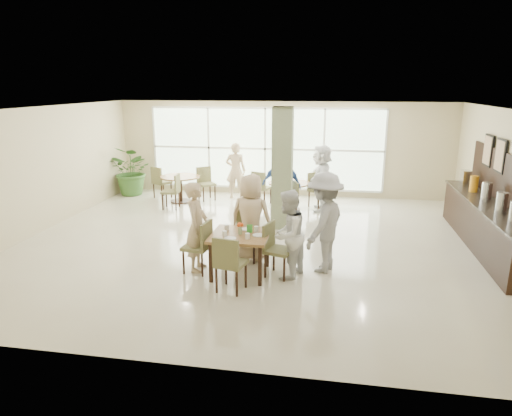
% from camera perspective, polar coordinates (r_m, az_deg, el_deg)
% --- Properties ---
extents(ground, '(10.00, 10.00, 0.00)m').
position_cam_1_polar(ground, '(9.78, 0.04, -4.35)').
color(ground, beige).
rests_on(ground, ground).
extents(room_shell, '(10.00, 10.00, 10.00)m').
position_cam_1_polar(room_shell, '(9.35, 0.04, 5.53)').
color(room_shell, white).
rests_on(room_shell, ground).
extents(window_bank, '(7.00, 0.04, 7.00)m').
position_cam_1_polar(window_bank, '(13.83, 1.14, 7.41)').
color(window_bank, silver).
rests_on(window_bank, ground).
extents(column, '(0.45, 0.45, 2.80)m').
position_cam_1_polar(column, '(10.52, 3.31, 4.91)').
color(column, '#646B4B').
rests_on(column, ground).
extents(main_table, '(1.01, 1.01, 0.75)m').
position_cam_1_polar(main_table, '(8.00, -1.99, -3.86)').
color(main_table, brown).
rests_on(main_table, ground).
extents(round_table_left, '(1.13, 1.13, 0.75)m').
position_cam_1_polar(round_table_left, '(13.23, -9.44, 3.23)').
color(round_table_left, brown).
rests_on(round_table_left, ground).
extents(round_table_right, '(1.11, 1.11, 0.75)m').
position_cam_1_polar(round_table_right, '(12.24, 4.18, 2.42)').
color(round_table_right, brown).
rests_on(round_table_right, ground).
extents(chairs_main_table, '(2.01, 1.85, 0.95)m').
position_cam_1_polar(chairs_main_table, '(8.07, -2.23, -5.10)').
color(chairs_main_table, brown).
rests_on(chairs_main_table, ground).
extents(chairs_table_left, '(1.99, 1.67, 0.95)m').
position_cam_1_polar(chairs_table_left, '(13.22, -9.49, 2.76)').
color(chairs_table_left, brown).
rests_on(chairs_table_left, ground).
extents(chairs_table_right, '(2.19, 1.98, 0.95)m').
position_cam_1_polar(chairs_table_right, '(12.22, 4.18, 1.92)').
color(chairs_table_right, brown).
rests_on(chairs_table_right, ground).
extents(tabletop_clutter, '(0.75, 0.75, 0.21)m').
position_cam_1_polar(tabletop_clutter, '(7.94, -1.83, -2.88)').
color(tabletop_clutter, white).
rests_on(tabletop_clutter, main_table).
extents(buffet_counter, '(0.64, 4.70, 1.95)m').
position_cam_1_polar(buffet_counter, '(10.45, 26.88, -1.58)').
color(buffet_counter, black).
rests_on(buffet_counter, ground).
extents(framed_art_a, '(0.05, 0.55, 0.70)m').
position_cam_1_polar(framed_art_a, '(10.73, 28.23, 5.78)').
color(framed_art_a, black).
rests_on(framed_art_a, ground).
extents(framed_art_b, '(0.05, 0.55, 0.70)m').
position_cam_1_polar(framed_art_b, '(11.49, 27.03, 6.43)').
color(framed_art_b, black).
rests_on(framed_art_b, ground).
extents(potted_plant, '(1.70, 1.70, 1.49)m').
position_cam_1_polar(potted_plant, '(14.35, -15.17, 4.51)').
color(potted_plant, '#345F26').
rests_on(potted_plant, ground).
extents(teen_left, '(0.40, 0.60, 1.63)m').
position_cam_1_polar(teen_left, '(8.22, -7.40, -2.34)').
color(teen_left, tan).
rests_on(teen_left, ground).
extents(teen_far, '(0.87, 0.55, 1.68)m').
position_cam_1_polar(teen_far, '(8.64, -0.63, -1.19)').
color(teen_far, tan).
rests_on(teen_far, ground).
extents(teen_right, '(0.82, 0.92, 1.56)m').
position_cam_1_polar(teen_right, '(7.86, 3.98, -3.32)').
color(teen_right, white).
rests_on(teen_right, ground).
extents(teen_standing, '(1.05, 1.33, 1.81)m').
position_cam_1_polar(teen_standing, '(8.18, 8.54, -1.82)').
color(teen_standing, '#969698').
rests_on(teen_standing, ground).
extents(adult_a, '(1.08, 0.73, 1.70)m').
position_cam_1_polar(adult_a, '(11.38, 3.18, 2.87)').
color(adult_a, '#395DAB').
rests_on(adult_a, ground).
extents(adult_b, '(0.71, 1.63, 1.76)m').
position_cam_1_polar(adult_b, '(12.23, 8.17, 3.75)').
color(adult_b, white).
rests_on(adult_b, ground).
extents(adult_standing, '(0.61, 0.41, 1.65)m').
position_cam_1_polar(adult_standing, '(13.45, -2.56, 4.69)').
color(adult_standing, tan).
rests_on(adult_standing, ground).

